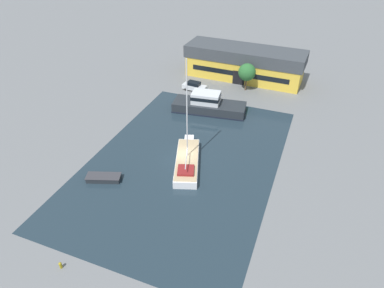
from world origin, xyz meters
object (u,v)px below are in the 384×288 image
object	(u,v)px
parked_car	(194,86)
small_dinghy	(104,178)
quay_tree_near_building	(247,72)
motor_cruiser	(208,105)
warehouse_building	(244,63)
sailboat_moored	(187,161)

from	to	relation	value
parked_car	small_dinghy	xyz separation A→B (m)	(-1.29, -28.79, -0.50)
quay_tree_near_building	motor_cruiser	world-z (taller)	quay_tree_near_building
warehouse_building	quay_tree_near_building	bearing A→B (deg)	-69.75
quay_tree_near_building	sailboat_moored	size ratio (longest dim) A/B	0.36
quay_tree_near_building	parked_car	distance (m)	10.16
quay_tree_near_building	small_dinghy	size ratio (longest dim) A/B	1.13
warehouse_building	quay_tree_near_building	world-z (taller)	warehouse_building
sailboat_moored	small_dinghy	world-z (taller)	sailboat_moored
warehouse_building	parked_car	size ratio (longest dim) A/B	5.00
parked_car	warehouse_building	bearing A→B (deg)	147.52
warehouse_building	sailboat_moored	world-z (taller)	sailboat_moored
sailboat_moored	small_dinghy	size ratio (longest dim) A/B	3.16
motor_cruiser	small_dinghy	bearing A→B (deg)	156.06
parked_car	motor_cruiser	distance (m)	8.51
quay_tree_near_building	motor_cruiser	distance (m)	11.45
sailboat_moored	motor_cruiser	bearing A→B (deg)	79.80
parked_car	sailboat_moored	xyz separation A→B (m)	(7.43, -21.94, -0.19)
quay_tree_near_building	motor_cruiser	size ratio (longest dim) A/B	0.41
quay_tree_near_building	sailboat_moored	world-z (taller)	sailboat_moored
parked_car	motor_cruiser	bearing A→B (deg)	42.76
parked_car	sailboat_moored	bearing A→B (deg)	24.22
quay_tree_near_building	sailboat_moored	distance (m)	25.89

